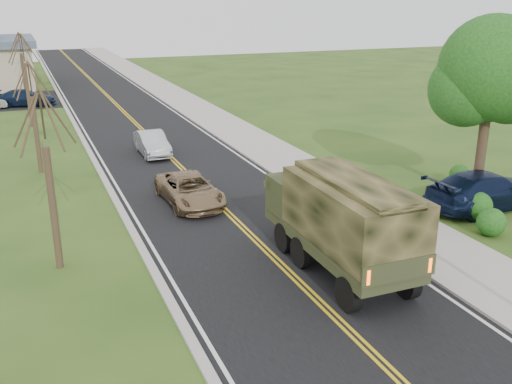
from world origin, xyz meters
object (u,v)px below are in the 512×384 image
military_truck (341,217)px  pickup_navy (485,190)px  sedan_silver (152,143)px  suv_champagne (190,190)px

military_truck → pickup_navy: (8.88, 2.84, -1.13)m
sedan_silver → military_truck: bearing=-82.2°
military_truck → sedan_silver: (-2.40, 17.17, -1.29)m
sedan_silver → pickup_navy: bearing=-52.0°
military_truck → suv_champagne: size_ratio=1.48×
suv_champagne → pickup_navy: size_ratio=0.82×
military_truck → sedan_silver: bearing=98.5°
sedan_silver → pickup_navy: size_ratio=0.72×
military_truck → pickup_navy: size_ratio=1.21×
sedan_silver → suv_champagne: bearing=-92.3°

